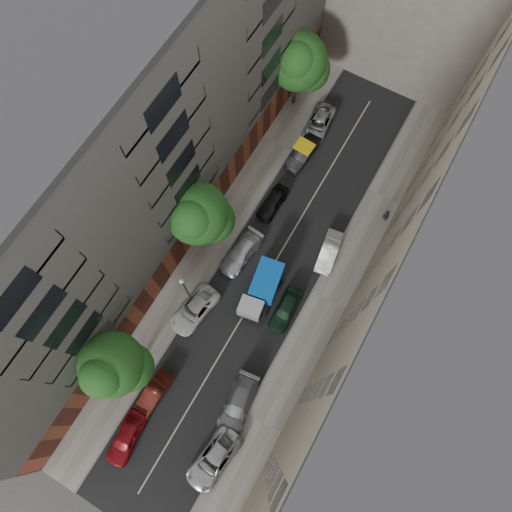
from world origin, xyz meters
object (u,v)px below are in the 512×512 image
Objects in this scene: car_left_0 at (126,438)px; car_right_1 at (238,404)px; tarp_truck at (262,289)px; tree_near at (113,367)px; lamp_post at (186,289)px; pedestrian at (386,215)px; car_left_3 at (241,253)px; car_right_3 at (329,252)px; car_left_4 at (273,202)px; car_left_2 at (194,310)px; tree_far at (299,64)px; car_right_0 at (214,459)px; car_right_2 at (286,309)px; car_left_1 at (154,394)px; car_left_6 at (319,123)px; car_left_5 at (303,153)px; tree_mid at (198,216)px.

car_left_0 reaches higher than car_right_1.
tarp_truck is 0.63× the size of tree_near.
lamp_post reaches higher than pedestrian.
car_left_3 reaches higher than car_right_3.
car_left_4 is 2.45× the size of pedestrian.
car_left_2 is at bearing 88.13° from car_left_0.
tree_near reaches higher than car_right_3.
tree_far is 21.69m from lamp_post.
car_right_0 reaches higher than car_right_3.
tarp_truck is at bearing 169.02° from car_right_2.
car_left_1 is at bearing -11.03° from tree_near.
lamp_post reaches higher than car_right_0.
pedestrian reaches higher than car_left_1.
tree_near reaches higher than pedestrian.
car_left_2 is 18.28m from pedestrian.
tarp_truck is at bearing 53.70° from car_left_2.
car_left_3 is at bearing 75.84° from lamp_post.
car_left_1 is at bearing -119.53° from car_right_3.
tarp_truck is 1.09× the size of car_right_1.
car_right_3 is at bearing 61.98° from car_left_2.
tree_near is (-8.24, -2.16, 5.14)m from car_right_1.
car_left_3 is at bearing -87.61° from car_left_4.
car_right_1 is 1.21× the size of car_right_3.
car_right_0 is 32.69m from tree_far.
car_left_4 is 6.61m from car_right_3.
car_right_0 is at bearing -10.85° from car_left_1.
car_right_3 is (0.00, 18.60, -0.02)m from car_right_0.
pedestrian reaches higher than car_right_1.
car_right_1 is (5.98, -16.05, 0.06)m from car_left_4.
car_left_6 is (0.55, 20.91, -0.00)m from car_left_2.
car_left_0 is at bearing -87.61° from car_left_4.
car_right_1 reaches higher than car_right_2.
tarp_truck reaches higher than car_right_0.
car_left_6 reaches higher than car_left_1.
car_left_3 is at bearing 112.53° from car_right_1.
car_left_0 is at bearing -86.81° from car_left_1.
tree_near reaches higher than car_left_3.
car_left_3 is at bearing 83.85° from car_left_0.
car_left_5 is 26.78m from car_right_0.
car_left_5 is at bearing 95.32° from car_left_2.
car_right_1 reaches higher than car_left_4.
car_left_3 is 7.44m from car_right_3.
car_left_1 is 0.46× the size of tree_near.
pedestrian is (9.20, -2.02, 0.22)m from car_left_5.
tree_mid is (-3.30, -5.96, 4.89)m from car_left_4.
car_left_1 is 13.20m from car_left_3.
car_left_5 is 0.87× the size of car_right_0.
car_right_1 is 0.58× the size of tree_near.
car_left_6 is 0.73× the size of lamp_post.
tarp_truck is 6.40m from lamp_post.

